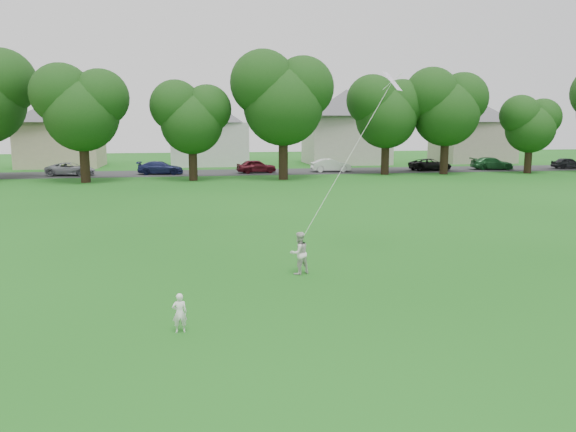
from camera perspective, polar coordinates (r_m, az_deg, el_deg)
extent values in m
plane|color=#155012|center=(13.81, -1.98, -10.92)|extent=(160.00, 160.00, 0.00)
cube|color=#2D2D30|center=(55.07, -7.66, 4.39)|extent=(90.00, 7.00, 0.01)
imported|color=white|center=(13.36, -10.95, -9.65)|extent=(0.36, 0.25, 0.94)
imported|color=silver|center=(17.98, 1.14, -3.78)|extent=(0.82, 0.75, 1.37)
plane|color=white|center=(20.52, 10.57, 13.32)|extent=(0.94, 1.00, 0.65)
cylinder|color=white|center=(18.96, 6.12, 5.81)|extent=(0.01, 0.01, 6.74)
cylinder|color=black|center=(48.34, -19.96, 5.39)|extent=(0.75, 0.75, 3.67)
cylinder|color=black|center=(47.81, -9.63, 5.51)|extent=(0.72, 0.72, 3.22)
cylinder|color=black|center=(47.92, -0.49, 6.23)|extent=(0.80, 0.80, 4.19)
cylinder|color=black|center=(53.42, 9.84, 6.09)|extent=(0.74, 0.74, 3.56)
cylinder|color=black|center=(55.02, 15.60, 6.11)|extent=(0.77, 0.77, 3.82)
cylinder|color=black|center=(58.72, 23.21, 5.42)|extent=(0.69, 0.69, 2.87)
imported|color=gray|center=(55.16, -21.21, 4.47)|extent=(4.52, 2.55, 1.19)
imported|color=#161C47|center=(54.10, -12.83, 4.80)|extent=(4.34, 2.06, 1.22)
imported|color=#57111C|center=(54.31, -3.23, 5.08)|extent=(3.96, 2.00, 1.29)
imported|color=silver|center=(55.59, 4.39, 5.16)|extent=(3.94, 1.49, 1.28)
imported|color=black|center=(58.92, 14.27, 5.10)|extent=(4.36, 2.13, 1.19)
imported|color=#1C5428|center=(61.92, 20.02, 5.05)|extent=(4.51, 2.30, 1.25)
imported|color=#232329|center=(66.61, 26.56, 4.85)|extent=(3.41, 1.47, 1.15)
cube|color=#C1B091|center=(66.45, -22.02, 6.74)|extent=(8.35, 6.96, 4.86)
pyramid|color=#504E53|center=(66.46, -22.29, 11.13)|extent=(12.05, 12.05, 2.67)
cube|color=silver|center=(64.90, -7.99, 7.27)|extent=(8.44, 6.86, 4.81)
pyramid|color=#504E53|center=(64.91, -8.10, 11.73)|extent=(12.18, 12.18, 2.65)
cube|color=beige|center=(67.23, 5.89, 7.70)|extent=(9.20, 7.64, 5.57)
pyramid|color=#504E53|center=(67.31, 5.97, 12.68)|extent=(13.27, 13.27, 3.06)
cube|color=#A59989|center=(73.09, 18.17, 7.15)|extent=(8.26, 7.43, 4.88)
pyramid|color=#504E53|center=(73.10, 18.38, 11.16)|extent=(11.92, 11.92, 2.68)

